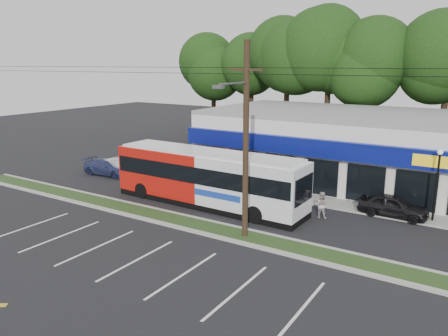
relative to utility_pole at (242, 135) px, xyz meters
name	(u,v)px	position (x,y,z in m)	size (l,w,h in m)	color
ground	(187,232)	(-2.83, -0.93, -5.41)	(120.00, 120.00, 0.00)	black
grass_strip	(198,225)	(-2.83, 0.07, -5.35)	(40.00, 1.60, 0.12)	#1E3616
curb_south	(189,230)	(-2.83, -0.78, -5.34)	(40.00, 0.25, 0.14)	#9E9E93
curb_north	(207,221)	(-2.83, 0.92, -5.34)	(40.00, 0.25, 0.14)	#9E9E93
sidewalk	(332,203)	(2.17, 8.07, -5.36)	(32.00, 2.20, 0.10)	#9E9E93
strip_mall	(370,148)	(2.67, 14.99, -2.76)	(25.00, 12.55, 5.30)	silver
utility_pole	(242,135)	(0.00, 0.00, 0.00)	(50.00, 2.77, 10.00)	black
lamp_post	(437,177)	(8.17, 7.87, -2.74)	(0.30, 0.30, 4.25)	black
tree_line	(386,69)	(1.17, 25.07, 3.00)	(46.76, 6.76, 11.83)	black
metrobus	(208,177)	(-4.56, 3.57, -3.54)	(13.21, 3.05, 3.53)	#B0140D
car_dark	(393,206)	(6.03, 7.57, -4.74)	(1.60, 3.97, 1.35)	black
car_silver	(117,167)	(-15.22, 6.07, -4.76)	(1.39, 3.99, 1.32)	#ABAEB3
car_blue	(108,167)	(-15.83, 5.65, -4.77)	(1.80, 4.44, 1.29)	navy
pedestrian_a	(293,194)	(0.13, 6.32, -4.62)	(0.58, 0.38, 1.58)	white
pedestrian_b	(321,205)	(2.47, 5.07, -4.61)	(0.78, 0.60, 1.60)	#B6A7A4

